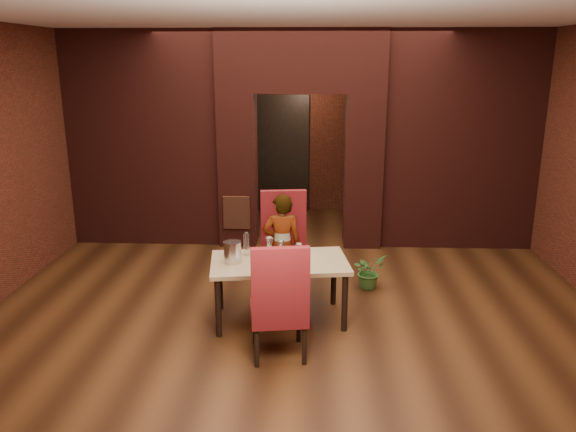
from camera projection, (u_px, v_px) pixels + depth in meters
The scene contains 24 objects.
floor at pixel (296, 293), 6.89m from camera, with size 8.00×8.00×0.00m, color #462611.
ceiling at pixel (297, 18), 6.03m from camera, with size 7.00×8.00×0.04m, color silver.
wall_back at pixel (303, 125), 10.31m from camera, with size 7.00×0.04×3.20m, color maroon.
wall_front at pixel (271, 321), 2.61m from camera, with size 7.00×0.04×3.20m, color maroon.
wall_left at pixel (0, 163), 6.61m from camera, with size 0.04×8.00×3.20m, color maroon.
pillar_left at pixel (238, 170), 8.55m from camera, with size 0.55×0.55×2.30m, color maroon.
pillar_right at pixel (363, 171), 8.47m from camera, with size 0.55×0.55×2.30m, color maroon.
lintel at pixel (301, 61), 8.07m from camera, with size 2.45×0.55×0.90m, color maroon.
wing_wall_left at pixel (145, 140), 8.49m from camera, with size 2.27×0.35×3.20m, color maroon.
wing_wall_right at pixel (460, 142), 8.28m from camera, with size 2.27×0.35×3.20m, color maroon.
vent_panel at pixel (237, 213), 8.43m from camera, with size 0.40×0.03×0.50m, color #A04D2E.
rear_door at pixel (281, 155), 10.42m from camera, with size 0.90×0.08×2.10m, color black.
rear_door_frame at pixel (281, 156), 10.38m from camera, with size 1.02×0.04×2.22m, color black.
dining_table at pixel (280, 290), 6.12m from camera, with size 1.46×0.82×0.69m, color tan.
chair_far at pixel (285, 245), 6.77m from camera, with size 0.56×0.56×1.23m, color maroon.
chair_near at pixel (278, 298), 5.33m from camera, with size 0.53×0.53×1.17m, color maroon.
person_seated at pixel (282, 245), 6.69m from camera, with size 0.46×0.30×1.26m, color silver.
wine_glass_a at pixel (269, 247), 6.13m from camera, with size 0.09×0.09×0.22m, color white, non-canonical shape.
wine_glass_b at pixel (281, 250), 6.08m from camera, with size 0.08×0.08×0.20m, color white, non-canonical shape.
wine_glass_c at pixel (299, 252), 6.01m from camera, with size 0.08×0.08×0.19m, color white, non-canonical shape.
tasting_sheet at pixel (267, 268), 5.83m from camera, with size 0.26×0.19×0.00m, color white.
wine_bucket at pixel (233, 252), 5.95m from camera, with size 0.19×0.19×0.23m, color silver.
water_bottle at pixel (246, 244), 6.17m from camera, with size 0.06×0.06×0.27m, color silver.
potted_plant at pixel (369, 271), 7.01m from camera, with size 0.40×0.35×0.44m, color #356527.
Camera 1 is at (0.19, -6.38, 2.78)m, focal length 35.00 mm.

